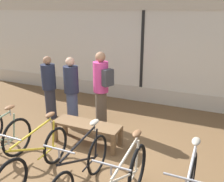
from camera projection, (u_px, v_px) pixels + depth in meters
name	position (u px, v px, depth m)	size (l,w,h in m)	color
ground_plane	(75.00, 169.00, 4.31)	(24.00, 24.00, 0.00)	brown
shop_back_wall	(143.00, 46.00, 6.99)	(12.00, 0.08, 3.20)	beige
bicycle_center_left	(36.00, 159.00, 3.96)	(0.46, 1.72, 1.02)	black
bicycle_center_right	(81.00, 170.00, 3.67)	(0.46, 1.74, 1.02)	black
display_bench	(87.00, 127.00, 5.02)	(1.40, 0.44, 0.45)	brown
customer_near_rack	(72.00, 90.00, 5.79)	(0.47, 0.47, 1.61)	#424C6B
customer_by_window	(101.00, 88.00, 5.59)	(0.56, 0.46, 1.76)	brown
customer_mid_floor	(49.00, 87.00, 6.12)	(0.37, 0.37, 1.57)	#2D2D38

